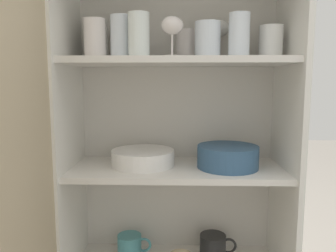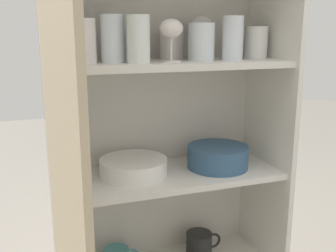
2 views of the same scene
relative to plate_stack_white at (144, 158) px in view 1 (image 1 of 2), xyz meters
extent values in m
cube|color=silver|center=(0.12, 0.14, 0.01)|extent=(0.75, 0.02, 1.26)
cube|color=white|center=(-0.25, -0.02, 0.01)|extent=(0.02, 0.32, 1.26)
cube|color=white|center=(0.48, -0.02, 0.01)|extent=(0.02, 0.32, 1.26)
cube|color=silver|center=(0.12, -0.02, -0.04)|extent=(0.71, 0.29, 0.02)
cube|color=silver|center=(0.12, -0.02, 0.32)|extent=(0.71, 0.29, 0.02)
cube|color=tan|center=(-0.24, -0.36, 0.01)|extent=(0.06, 0.37, 1.26)
cylinder|color=white|center=(-0.01, 0.02, 0.39)|extent=(0.07, 0.07, 0.10)
cylinder|color=white|center=(0.21, -0.04, 0.39)|extent=(0.08, 0.08, 0.11)
cylinder|color=silver|center=(-0.15, -0.04, 0.40)|extent=(0.07, 0.07, 0.12)
cylinder|color=white|center=(0.31, -0.06, 0.40)|extent=(0.07, 0.07, 0.13)
cylinder|color=silver|center=(0.15, 0.06, 0.39)|extent=(0.08, 0.08, 0.10)
cylinder|color=white|center=(-0.06, -0.04, 0.40)|extent=(0.07, 0.07, 0.13)
cylinder|color=white|center=(0.42, -0.02, 0.39)|extent=(0.08, 0.08, 0.10)
cylinder|color=white|center=(-0.16, 0.06, 0.40)|extent=(0.08, 0.08, 0.14)
cylinder|color=white|center=(0.00, -0.08, 0.40)|extent=(0.07, 0.07, 0.13)
cylinder|color=silver|center=(0.10, -0.07, 0.34)|extent=(0.06, 0.06, 0.01)
cylinder|color=silver|center=(0.10, -0.07, 0.37)|extent=(0.01, 0.01, 0.06)
ellipsoid|color=silver|center=(0.10, -0.07, 0.43)|extent=(0.07, 0.07, 0.05)
cylinder|color=white|center=(0.26, 0.07, 0.34)|extent=(0.07, 0.07, 0.01)
cylinder|color=white|center=(0.26, 0.07, 0.38)|extent=(0.01, 0.01, 0.07)
ellipsoid|color=white|center=(0.26, 0.07, 0.44)|extent=(0.07, 0.07, 0.06)
cylinder|color=white|center=(0.00, 0.00, -0.02)|extent=(0.22, 0.22, 0.01)
cylinder|color=white|center=(0.00, 0.00, -0.01)|extent=(0.22, 0.22, 0.01)
cylinder|color=white|center=(0.00, 0.00, 0.00)|extent=(0.22, 0.22, 0.01)
cylinder|color=white|center=(0.00, 0.00, 0.00)|extent=(0.22, 0.22, 0.01)
cylinder|color=white|center=(0.00, 0.00, 0.01)|extent=(0.22, 0.22, 0.01)
cylinder|color=white|center=(0.00, 0.00, 0.02)|extent=(0.22, 0.22, 0.01)
cylinder|color=#33567A|center=(0.29, -0.02, 0.01)|extent=(0.20, 0.20, 0.07)
torus|color=#33567A|center=(0.29, -0.02, 0.04)|extent=(0.20, 0.20, 0.01)
cylinder|color=black|center=(0.25, 0.03, -0.34)|extent=(0.10, 0.10, 0.09)
torus|color=black|center=(0.31, 0.03, -0.34)|extent=(0.06, 0.01, 0.06)
cylinder|color=teal|center=(-0.06, 0.04, -0.34)|extent=(0.09, 0.09, 0.08)
torus|color=teal|center=(0.00, 0.04, -0.34)|extent=(0.06, 0.01, 0.06)
camera|label=1|loc=(0.11, -1.10, 0.26)|focal=35.00mm
camera|label=2|loc=(-0.29, -1.16, 0.42)|focal=42.00mm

